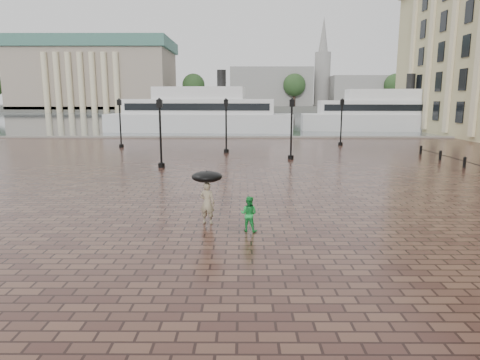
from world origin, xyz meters
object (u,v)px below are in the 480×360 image
(ferry_near, at_px, (200,114))
(ferry_far, at_px, (388,114))
(child_pedestrian, at_px, (249,214))
(adult_pedestrian, at_px, (207,203))
(street_lamps, at_px, (231,125))

(ferry_near, relative_size, ferry_far, 1.04)
(child_pedestrian, height_order, ferry_near, ferry_near)
(adult_pedestrian, distance_m, ferry_far, 52.16)
(adult_pedestrian, height_order, ferry_near, ferry_near)
(street_lamps, bearing_deg, ferry_far, 50.60)
(street_lamps, relative_size, adult_pedestrian, 14.05)
(adult_pedestrian, bearing_deg, ferry_far, -96.59)
(adult_pedestrian, height_order, ferry_far, ferry_far)
(street_lamps, distance_m, ferry_near, 24.54)
(adult_pedestrian, bearing_deg, child_pedestrian, 166.81)
(adult_pedestrian, distance_m, child_pedestrian, 1.75)
(street_lamps, height_order, ferry_far, ferry_far)
(ferry_far, bearing_deg, ferry_near, -169.61)
(ferry_far, bearing_deg, adult_pedestrian, -110.21)
(child_pedestrian, height_order, ferry_far, ferry_far)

